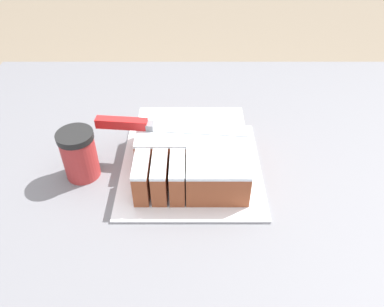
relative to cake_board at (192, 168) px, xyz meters
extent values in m
cube|color=slate|center=(0.05, -0.01, -0.45)|extent=(1.40, 1.10, 0.90)
cube|color=silver|center=(0.00, 0.00, 0.00)|extent=(0.32, 0.32, 0.01)
cube|color=#994C2D|center=(0.00, 0.05, 0.04)|extent=(0.24, 0.15, 0.07)
cube|color=white|center=(0.00, 0.05, 0.08)|extent=(0.24, 0.15, 0.01)
cube|color=#994C2D|center=(0.06, -0.07, 0.04)|extent=(0.13, 0.10, 0.07)
cube|color=white|center=(0.06, -0.07, 0.08)|extent=(0.13, 0.10, 0.01)
cube|color=#994C2D|center=(-0.10, -0.08, 0.04)|extent=(0.03, 0.09, 0.07)
cube|color=white|center=(-0.10, -0.08, 0.08)|extent=(0.03, 0.09, 0.01)
cube|color=#994C2D|center=(-0.06, -0.08, 0.04)|extent=(0.03, 0.09, 0.07)
cube|color=white|center=(-0.06, -0.08, 0.08)|extent=(0.03, 0.09, 0.01)
cube|color=#994C2D|center=(-0.03, -0.08, 0.04)|extent=(0.03, 0.09, 0.07)
cube|color=white|center=(-0.03, -0.08, 0.08)|extent=(0.03, 0.09, 0.01)
cube|color=silver|center=(0.02, 0.03, 0.09)|extent=(0.23, 0.04, 0.00)
cube|color=slate|center=(-0.09, 0.04, 0.09)|extent=(0.02, 0.03, 0.02)
cube|color=red|center=(-0.15, 0.04, 0.09)|extent=(0.12, 0.03, 0.02)
cylinder|color=#B23333|center=(-0.24, -0.02, 0.05)|extent=(0.07, 0.07, 0.10)
cylinder|color=black|center=(-0.24, -0.02, 0.11)|extent=(0.08, 0.08, 0.01)
camera|label=1|loc=(0.00, -0.64, 0.58)|focal=35.00mm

